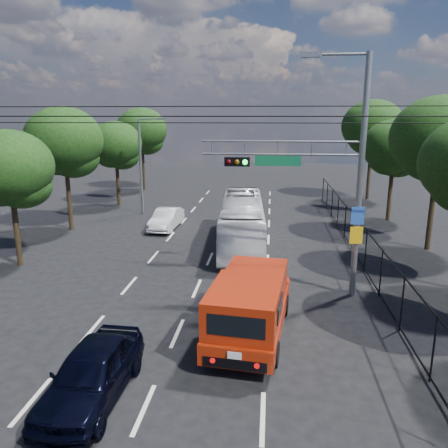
# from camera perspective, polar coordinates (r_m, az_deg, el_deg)

# --- Properties ---
(ground) EXTENTS (120.00, 120.00, 0.00)m
(ground) POSITION_cam_1_polar(r_m,az_deg,el_deg) (12.17, -10.41, -22.69)
(ground) COLOR black
(ground) RESTS_ON ground
(lane_markings) EXTENTS (6.12, 38.00, 0.01)m
(lane_markings) POSITION_cam_1_polar(r_m,az_deg,el_deg) (24.59, -1.23, -3.09)
(lane_markings) COLOR beige
(lane_markings) RESTS_ON ground
(signal_mast) EXTENTS (6.43, 0.39, 9.50)m
(signal_mast) POSITION_cam_1_polar(r_m,az_deg,el_deg) (17.56, 13.56, 7.12)
(signal_mast) COLOR slate
(signal_mast) RESTS_ON ground
(streetlight_left) EXTENTS (2.09, 0.22, 7.08)m
(streetlight_left) POSITION_cam_1_polar(r_m,az_deg,el_deg) (32.85, -10.56, 8.02)
(streetlight_left) COLOR slate
(streetlight_left) RESTS_ON ground
(utility_wires) EXTENTS (22.00, 5.04, 0.74)m
(utility_wires) POSITION_cam_1_polar(r_m,az_deg,el_deg) (18.40, -3.47, 13.99)
(utility_wires) COLOR black
(utility_wires) RESTS_ON ground
(fence_right) EXTENTS (0.06, 34.03, 2.00)m
(fence_right) POSITION_cam_1_polar(r_m,az_deg,el_deg) (22.82, 17.45, -2.42)
(fence_right) COLOR black
(fence_right) RESTS_ON ground
(tree_right_c) EXTENTS (5.10, 5.10, 8.29)m
(tree_right_c) POSITION_cam_1_polar(r_m,az_deg,el_deg) (25.91, 26.31, 9.27)
(tree_right_c) COLOR black
(tree_right_c) RESTS_ON ground
(tree_right_d) EXTENTS (4.32, 4.32, 7.02)m
(tree_right_d) POSITION_cam_1_polar(r_m,az_deg,el_deg) (32.52, 21.33, 8.86)
(tree_right_d) COLOR black
(tree_right_d) RESTS_ON ground
(tree_right_e) EXTENTS (5.28, 5.28, 8.58)m
(tree_right_e) POSITION_cam_1_polar(r_m,az_deg,el_deg) (40.28, 18.83, 11.42)
(tree_right_e) COLOR black
(tree_right_e) RESTS_ON ground
(tree_left_b) EXTENTS (4.08, 4.08, 6.63)m
(tree_left_b) POSITION_cam_1_polar(r_m,az_deg,el_deg) (23.03, -26.11, 5.98)
(tree_left_b) COLOR black
(tree_left_b) RESTS_ON ground
(tree_left_c) EXTENTS (4.80, 4.80, 7.80)m
(tree_left_c) POSITION_cam_1_polar(r_m,az_deg,el_deg) (29.35, -20.06, 9.58)
(tree_left_c) COLOR black
(tree_left_c) RESTS_ON ground
(tree_left_d) EXTENTS (4.20, 4.20, 6.83)m
(tree_left_d) POSITION_cam_1_polar(r_m,az_deg,el_deg) (36.60, -13.90, 9.66)
(tree_left_d) COLOR black
(tree_left_d) RESTS_ON ground
(tree_left_e) EXTENTS (4.92, 4.92, 7.99)m
(tree_left_e) POSITION_cam_1_polar(r_m,az_deg,el_deg) (44.21, -10.66, 11.55)
(tree_left_e) COLOR black
(tree_left_e) RESTS_ON ground
(red_pickup) EXTENTS (2.76, 6.08, 2.19)m
(red_pickup) POSITION_cam_1_polar(r_m,az_deg,el_deg) (14.71, 3.50, -10.36)
(red_pickup) COLOR black
(red_pickup) RESTS_ON ground
(navy_hatchback) EXTENTS (1.86, 4.33, 1.46)m
(navy_hatchback) POSITION_cam_1_polar(r_m,az_deg,el_deg) (12.44, -16.89, -18.15)
(navy_hatchback) COLOR black
(navy_hatchback) RESTS_ON ground
(white_bus) EXTENTS (2.89, 9.95, 2.74)m
(white_bus) POSITION_cam_1_polar(r_m,az_deg,el_deg) (24.81, 2.36, 0.32)
(white_bus) COLOR white
(white_bus) RESTS_ON ground
(white_van) EXTENTS (1.62, 4.08, 1.32)m
(white_van) POSITION_cam_1_polar(r_m,az_deg,el_deg) (28.76, -7.53, 0.67)
(white_van) COLOR silver
(white_van) RESTS_ON ground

